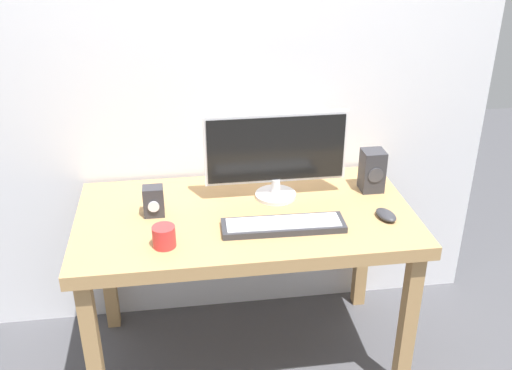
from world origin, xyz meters
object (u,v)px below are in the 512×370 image
Objects in this scene: mouse at (386,215)px; audio_controller at (154,201)px; desk at (246,230)px; coffee_mug at (164,237)px; speaker_right at (372,170)px; monitor at (276,153)px; keyboard_primary at (283,225)px.

audio_controller is (-0.90, 0.16, 0.05)m from mouse.
mouse reaches higher than desk.
speaker_right is at bearing 20.61° from coffee_mug.
monitor is at bearing 41.23° from desk.
desk is 0.22m from keyboard_primary.
audio_controller is 1.45× the size of coffee_mug.
audio_controller is at bearing 174.86° from desk.
speaker_right is 0.94m from coffee_mug.
monitor is 0.59m from coffee_mug.
keyboard_primary is at bearing -93.31° from monitor.
speaker_right reaches higher than desk.
speaker_right is 0.92m from audio_controller.
speaker_right is (0.56, 0.13, 0.17)m from desk.
coffee_mug is at bearing -159.39° from speaker_right.
mouse reaches higher than keyboard_primary.
audio_controller reaches higher than coffee_mug.
desk is 0.60m from speaker_right.
keyboard_primary is (0.13, -0.14, 0.10)m from desk.
audio_controller is (-0.92, -0.09, -0.03)m from speaker_right.
keyboard_primary is at bearing -48.61° from desk.
desk is 15.98× the size of coffee_mug.
mouse is at bearing -94.25° from speaker_right.
keyboard_primary is at bearing 168.65° from mouse.
speaker_right is at bearing 12.61° from desk.
audio_controller is at bearing 160.04° from keyboard_primary.
coffee_mug is at bearing -172.20° from keyboard_primary.
audio_controller is 0.24m from coffee_mug.
monitor is 3.24× the size of speaker_right.
audio_controller is at bearing 155.96° from mouse.
coffee_mug is (-0.32, -0.21, 0.12)m from desk.
mouse is at bearing -9.85° from audio_controller.
audio_controller reaches higher than desk.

